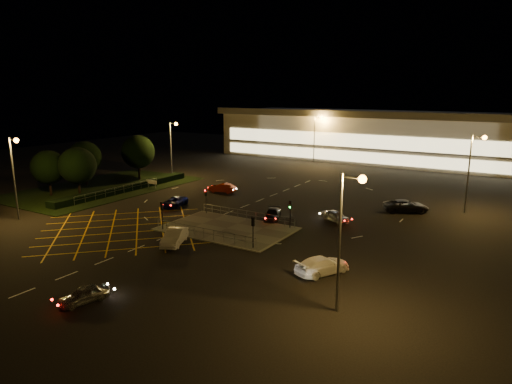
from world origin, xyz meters
The scene contains 27 objects.
ground centered at (0.00, 0.00, 0.00)m, with size 180.00×180.00×0.00m, color black.
pedestrian_island centered at (2.00, -2.00, 0.06)m, with size 14.00×9.00×0.12m, color #4C4944.
grass_verge centered at (-28.00, 6.00, 0.04)m, with size 18.00×30.00×0.08m, color black.
hedge centered at (-23.00, 6.00, 0.50)m, with size 2.00×26.00×1.00m, color black.
supermarket centered at (0.00, 61.95, 5.31)m, with size 72.00×26.50×10.50m.
streetlight_sw centered at (-21.56, -12.00, 6.56)m, with size 1.78×0.56×10.03m.
streetlight_se centered at (20.44, -14.00, 6.56)m, with size 1.78×0.56×10.03m.
streetlight_nw centered at (-23.56, 18.00, 6.56)m, with size 1.78×0.56×10.03m.
streetlight_ne centered at (24.44, 20.00, 6.56)m, with size 1.78×0.56×10.03m.
streetlight_far_left centered at (-9.56, 48.00, 6.56)m, with size 1.78×0.56×10.03m.
signal_sw centered at (-4.00, -5.99, 2.37)m, with size 0.28×0.30×3.15m.
signal_se centered at (8.00, -5.99, 2.37)m, with size 0.28×0.30×3.15m.
signal_nw centered at (-4.00, 1.99, 2.37)m, with size 0.28×0.30×3.15m.
signal_ne centered at (8.00, 1.99, 2.37)m, with size 0.28×0.30×3.15m.
tree_a centered at (-30.00, -2.00, 4.33)m, with size 5.04×5.04×6.86m.
tree_b centered at (-32.00, 6.00, 4.64)m, with size 5.40×5.40×7.35m.
tree_c centered at (-28.00, 14.00, 4.95)m, with size 5.76×5.76×7.84m.
tree_d centered at (-34.00, 20.00, 4.02)m, with size 4.68×4.68×6.37m.
tree_e centered at (-26.00, 0.00, 4.64)m, with size 5.40×5.40×7.35m.
car_near_silver centered at (3.51, -22.52, 0.63)m, with size 1.48×3.69×1.26m, color #A3A5AA.
car_queue_white centered at (0.40, -9.00, 0.79)m, with size 1.66×4.77×1.57m, color silver.
car_left_blue centered at (-10.08, 2.89, 0.64)m, with size 2.11×4.58×1.27m, color #0A0E41.
car_far_dkgrey centered at (4.44, 4.23, 0.64)m, with size 1.78×4.39×1.27m, color black.
car_right_silver centered at (11.32, 7.39, 0.66)m, with size 1.57×3.90×1.33m, color #B9BDC1.
car_circ_red centered at (-9.64, 13.36, 0.71)m, with size 1.51×4.33×1.43m, color #9E240B.
car_east_grey centered at (17.44, 16.33, 0.79)m, with size 2.62×5.69×1.58m, color black.
car_approach_white centered at (16.35, -8.15, 0.75)m, with size 2.10×5.15×1.50m, color silver.
Camera 1 is at (30.73, -42.53, 15.42)m, focal length 32.00 mm.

